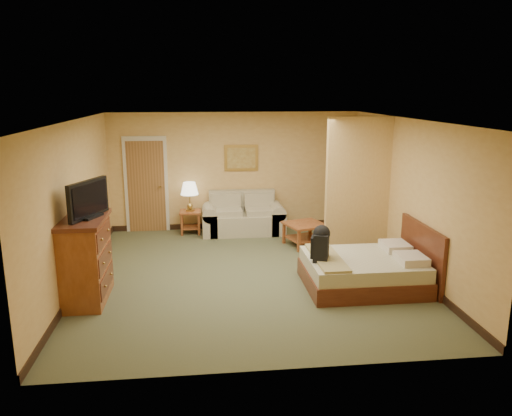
{
  "coord_description": "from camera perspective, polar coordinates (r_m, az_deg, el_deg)",
  "views": [
    {
      "loc": [
        -0.78,
        -7.97,
        3.05
      ],
      "look_at": [
        0.2,
        0.6,
        1.02
      ],
      "focal_mm": 35.0,
      "sensor_mm": 36.0,
      "label": 1
    }
  ],
  "objects": [
    {
      "name": "left_wall",
      "position": [
        8.39,
        -19.94,
        0.42
      ],
      "size": [
        0.02,
        6.0,
        2.6
      ],
      "primitive_type": "cube",
      "color": "tan",
      "rests_on": "floor"
    },
    {
      "name": "floor",
      "position": [
        8.57,
        -0.87,
        -7.59
      ],
      "size": [
        6.0,
        6.0,
        0.0
      ],
      "primitive_type": "plane",
      "color": "#4F5336",
      "rests_on": "ground"
    },
    {
      "name": "ceiling",
      "position": [
        8.02,
        -0.94,
        10.05
      ],
      "size": [
        6.0,
        6.0,
        0.0
      ],
      "primitive_type": "plane",
      "rotation": [
        3.14,
        0.0,
        0.0
      ],
      "color": "white",
      "rests_on": "back_wall"
    },
    {
      "name": "partition",
      "position": [
        9.52,
        11.53,
        2.41
      ],
      "size": [
        1.2,
        0.15,
        2.6
      ],
      "primitive_type": "cube",
      "color": "tan",
      "rests_on": "floor"
    },
    {
      "name": "table_lamp",
      "position": [
        10.82,
        -7.62,
        2.13
      ],
      "size": [
        0.38,
        0.38,
        0.63
      ],
      "color": "#A7873D",
      "rests_on": "side_table"
    },
    {
      "name": "side_table",
      "position": [
        10.96,
        -7.51,
        -1.2
      ],
      "size": [
        0.46,
        0.46,
        0.5
      ],
      "color": "brown",
      "rests_on": "floor"
    },
    {
      "name": "backpack",
      "position": [
        7.73,
        7.49,
        -3.87
      ],
      "size": [
        0.31,
        0.38,
        0.57
      ],
      "rotation": [
        0.0,
        0.0,
        -0.34
      ],
      "color": "black",
      "rests_on": "bed"
    },
    {
      "name": "loveseat",
      "position": [
        10.93,
        -1.48,
        -1.34
      ],
      "size": [
        1.78,
        0.83,
        0.9
      ],
      "color": "tan",
      "rests_on": "floor"
    },
    {
      "name": "back_wall",
      "position": [
        11.13,
        -2.42,
        4.22
      ],
      "size": [
        5.5,
        0.02,
        2.6
      ],
      "primitive_type": "cube",
      "color": "tan",
      "rests_on": "floor"
    },
    {
      "name": "bed",
      "position": [
        8.18,
        12.58,
        -6.93
      ],
      "size": [
        1.9,
        1.54,
        1.0
      ],
      "color": "#4B1E11",
      "rests_on": "floor"
    },
    {
      "name": "coffee_table",
      "position": [
        10.05,
        5.6,
        -2.49
      ],
      "size": [
        0.91,
        0.91,
        0.46
      ],
      "rotation": [
        0.0,
        0.0,
        0.31
      ],
      "color": "brown",
      "rests_on": "floor"
    },
    {
      "name": "tv",
      "position": [
        7.52,
        -18.62,
        0.85
      ],
      "size": [
        0.41,
        0.85,
        0.55
      ],
      "rotation": [
        0.0,
        0.0,
        -0.4
      ],
      "color": "black",
      "rests_on": "dresser"
    },
    {
      "name": "door",
      "position": [
        11.18,
        -12.42,
        2.56
      ],
      "size": [
        0.94,
        0.16,
        2.1
      ],
      "color": "beige",
      "rests_on": "floor"
    },
    {
      "name": "dresser",
      "position": [
        7.77,
        -18.86,
        -5.55
      ],
      "size": [
        0.62,
        1.19,
        1.27
      ],
      "color": "brown",
      "rests_on": "floor"
    },
    {
      "name": "baseboard",
      "position": [
        11.38,
        -2.36,
        -1.97
      ],
      "size": [
        5.5,
        0.02,
        0.12
      ],
      "primitive_type": "cube",
      "color": "black",
      "rests_on": "floor"
    },
    {
      "name": "wall_picture",
      "position": [
        11.07,
        -1.7,
        5.74
      ],
      "size": [
        0.75,
        0.04,
        0.58
      ],
      "color": "#B78E3F",
      "rests_on": "back_wall"
    },
    {
      "name": "right_wall",
      "position": [
        8.89,
        17.04,
        1.32
      ],
      "size": [
        0.02,
        6.0,
        2.6
      ],
      "primitive_type": "cube",
      "color": "tan",
      "rests_on": "floor"
    }
  ]
}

